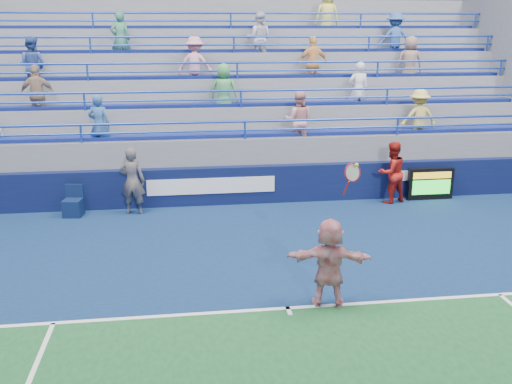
{
  "coord_description": "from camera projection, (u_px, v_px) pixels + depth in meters",
  "views": [
    {
      "loc": [
        -1.81,
        -9.15,
        4.92
      ],
      "look_at": [
        -0.25,
        2.5,
        1.5
      ],
      "focal_mm": 40.0,
      "sensor_mm": 36.0,
      "label": 1
    }
  ],
  "objects": [
    {
      "name": "ground",
      "position": [
        288.0,
        309.0,
        10.31
      ],
      "size": [
        120.0,
        120.0,
        0.0
      ],
      "primitive_type": "plane",
      "color": "#333538"
    },
    {
      "name": "sponsor_wall",
      "position": [
        246.0,
        185.0,
        16.34
      ],
      "size": [
        18.0,
        0.32,
        1.1
      ],
      "color": "#0A1239",
      "rests_on": "ground"
    },
    {
      "name": "bleacher_stand",
      "position": [
        233.0,
        128.0,
        19.65
      ],
      "size": [
        18.0,
        5.6,
        6.13
      ],
      "color": "slate",
      "rests_on": "ground"
    },
    {
      "name": "serve_speed_board",
      "position": [
        430.0,
        184.0,
        16.71
      ],
      "size": [
        1.37,
        0.17,
        0.95
      ],
      "color": "black",
      "rests_on": "ground"
    },
    {
      "name": "judge_chair",
      "position": [
        73.0,
        207.0,
        15.29
      ],
      "size": [
        0.54,
        0.54,
        0.84
      ],
      "color": "#0D1B3E",
      "rests_on": "ground"
    },
    {
      "name": "tennis_player",
      "position": [
        329.0,
        263.0,
        10.24
      ],
      "size": [
        1.61,
        0.8,
        2.68
      ],
      "color": "white",
      "rests_on": "ground"
    },
    {
      "name": "line_judge",
      "position": [
        132.0,
        181.0,
        15.32
      ],
      "size": [
        0.74,
        0.55,
        1.85
      ],
      "primitive_type": "imported",
      "rotation": [
        0.0,
        0.0,
        2.97
      ],
      "color": "#16173C",
      "rests_on": "ground"
    },
    {
      "name": "ball_girl",
      "position": [
        392.0,
        173.0,
        16.33
      ],
      "size": [
        1.03,
        0.91,
        1.79
      ],
      "primitive_type": "imported",
      "rotation": [
        0.0,
        0.0,
        3.45
      ],
      "color": "#A91A13",
      "rests_on": "ground"
    }
  ]
}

